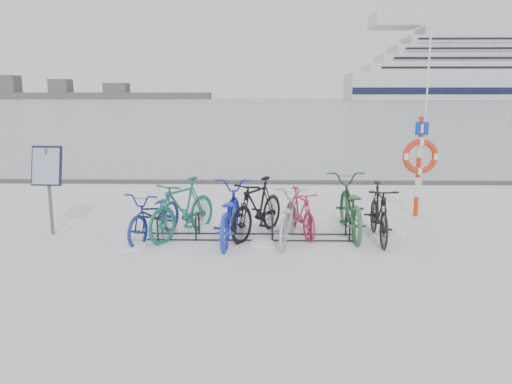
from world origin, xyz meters
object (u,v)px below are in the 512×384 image
bike_rack (254,229)px  lifebuoy_station (420,157)px  info_board (47,171)px  cruise_ferry (500,72)px

bike_rack → lifebuoy_station: lifebuoy_station is taller
info_board → cruise_ferry: cruise_ferry is taller
cruise_ferry → lifebuoy_station: bearing=-114.6°
bike_rack → lifebuoy_station: 4.20m
bike_rack → info_board: 4.12m
bike_rack → info_board: (-3.97, 0.15, 1.08)m
info_board → lifebuoy_station: size_ratio=0.43×
info_board → lifebuoy_station: (7.60, 1.62, 0.10)m
info_board → lifebuoy_station: bearing=15.4°
info_board → cruise_ferry: (111.99, 230.16, 11.44)m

